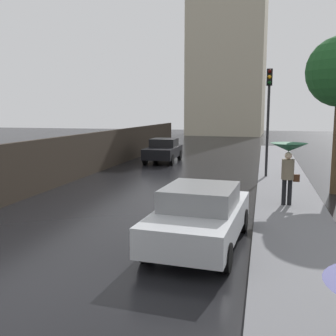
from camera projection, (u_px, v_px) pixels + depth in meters
name	position (u px, v px, depth m)	size (l,w,h in m)	color
car_black_near_kerb	(163.00, 150.00, 24.23)	(1.93, 4.02, 1.46)	black
car_silver_far_ahead	(200.00, 215.00, 9.17)	(2.13, 4.31, 1.44)	#B2B5BA
pedestrian_with_umbrella_far	(289.00, 155.00, 12.39)	(1.16, 1.16, 2.03)	black
traffic_light	(269.00, 104.00, 17.64)	(0.26, 0.39, 4.94)	black
distant_tower	(229.00, 51.00, 52.54)	(10.05, 12.11, 22.46)	#B2A88E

